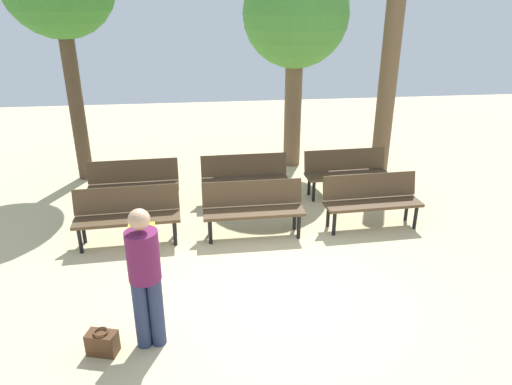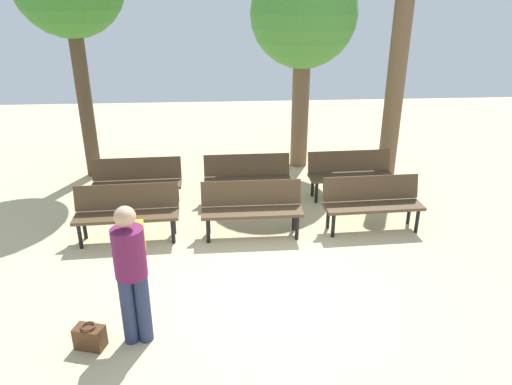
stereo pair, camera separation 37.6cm
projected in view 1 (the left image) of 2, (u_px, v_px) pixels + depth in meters
ground_plane at (275, 287)px, 6.23m from camera, size 24.00×24.00×0.00m
bench_r0_c0 at (127, 213)px, 7.20m from camera, size 1.62×0.56×0.87m
bench_r0_c1 at (253, 206)px, 7.44m from camera, size 1.60×0.49×0.87m
bench_r0_c2 at (371, 198)px, 7.73m from camera, size 1.62×0.55×0.87m
bench_r1_c0 at (134, 182)px, 8.39m from camera, size 1.62×0.54×0.87m
bench_r1_c1 at (245, 176)px, 8.68m from camera, size 1.61×0.50×0.87m
bench_r1_c2 at (346, 170)px, 8.97m from camera, size 1.62×0.55×0.87m
tree_1 at (296, 17)px, 9.59m from camera, size 2.19×2.19×4.35m
tree_2 at (387, 92)px, 9.49m from camera, size 0.36×0.36×3.57m
visitor_with_backpack at (145, 270)px, 4.89m from camera, size 0.37×0.54×1.65m
handbag at (102, 343)px, 5.04m from camera, size 0.36×0.26×0.29m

